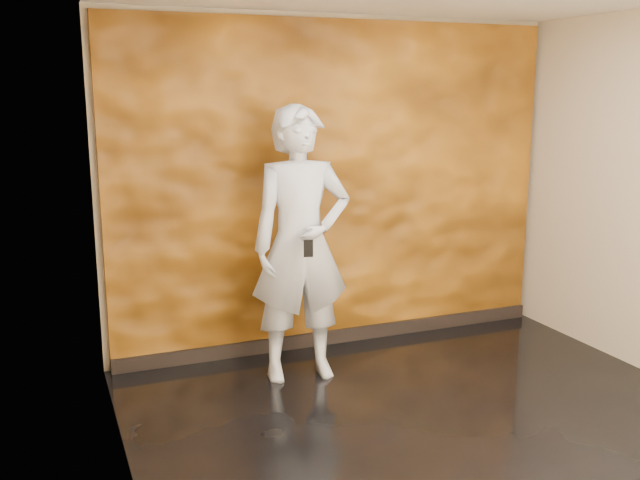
% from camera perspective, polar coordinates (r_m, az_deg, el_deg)
% --- Properties ---
extents(room, '(4.02, 4.02, 2.81)m').
position_cam_1_polar(room, '(4.36, 11.71, 1.22)').
color(room, black).
rests_on(room, ground).
extents(feature_wall, '(3.90, 0.06, 2.75)m').
position_cam_1_polar(feature_wall, '(6.07, 1.48, 4.27)').
color(feature_wall, orange).
rests_on(feature_wall, ground).
extents(baseboard, '(3.90, 0.04, 0.12)m').
position_cam_1_polar(baseboard, '(6.35, 1.56, -7.66)').
color(baseboard, black).
rests_on(baseboard, ground).
extents(man, '(0.80, 0.57, 2.09)m').
position_cam_1_polar(man, '(5.37, -1.53, -0.37)').
color(man, '#A0A5AF').
rests_on(man, ground).
extents(phone, '(0.07, 0.03, 0.13)m').
position_cam_1_polar(phone, '(5.08, -0.94, -0.68)').
color(phone, black).
rests_on(phone, man).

